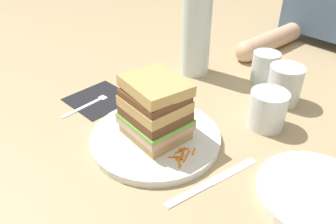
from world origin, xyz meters
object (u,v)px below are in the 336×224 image
(main_plate, at_px, (157,137))
(empty_tumbler_0, at_px, (265,67))
(water_bottle, at_px, (197,23))
(fork, at_px, (93,101))
(sandwich, at_px, (156,109))
(empty_tumbler_1, at_px, (284,85))
(knife, at_px, (211,182))
(side_plate, at_px, (318,194))
(juice_glass, at_px, (267,111))
(napkin_dark, at_px, (100,99))

(main_plate, distance_m, empty_tumbler_0, 0.38)
(water_bottle, bearing_deg, fork, -98.82)
(sandwich, height_order, empty_tumbler_1, sandwich)
(empty_tumbler_1, bearing_deg, sandwich, -104.72)
(knife, height_order, water_bottle, water_bottle)
(main_plate, relative_size, empty_tumbler_0, 3.32)
(empty_tumbler_1, bearing_deg, empty_tumbler_0, 147.99)
(fork, bearing_deg, knife, 2.51)
(sandwich, distance_m, empty_tumbler_0, 0.38)
(side_plate, bearing_deg, water_bottle, 159.09)
(fork, xyz_separation_m, knife, (0.37, 0.02, -0.00))
(sandwich, bearing_deg, empty_tumbler_0, 91.08)
(main_plate, xyz_separation_m, empty_tumbler_0, (-0.01, 0.38, 0.03))
(empty_tumbler_0, relative_size, side_plate, 0.40)
(sandwich, relative_size, knife, 0.63)
(empty_tumbler_0, xyz_separation_m, side_plate, (0.30, -0.28, -0.03))
(main_plate, distance_m, knife, 0.15)
(fork, bearing_deg, juice_glass, 35.23)
(juice_glass, height_order, empty_tumbler_0, juice_glass)
(main_plate, relative_size, sandwich, 2.08)
(fork, bearing_deg, side_plate, 13.97)
(empty_tumbler_0, relative_size, empty_tumbler_1, 0.87)
(fork, height_order, side_plate, side_plate)
(main_plate, relative_size, empty_tumbler_1, 2.88)
(empty_tumbler_1, bearing_deg, juice_glass, -74.57)
(main_plate, bearing_deg, knife, -2.75)
(knife, xyz_separation_m, water_bottle, (-0.32, 0.28, 0.14))
(sandwich, xyz_separation_m, side_plate, (0.29, 0.10, -0.07))
(napkin_dark, xyz_separation_m, knife, (0.37, -0.01, 0.00))
(sandwich, distance_m, empty_tumbler_1, 0.33)
(sandwich, relative_size, water_bottle, 0.40)
(fork, distance_m, empty_tumbler_0, 0.45)
(napkin_dark, relative_size, water_bottle, 0.43)
(empty_tumbler_1, bearing_deg, napkin_dark, -132.79)
(sandwich, distance_m, napkin_dark, 0.23)
(sandwich, xyz_separation_m, fork, (-0.21, -0.02, -0.07))
(napkin_dark, bearing_deg, knife, -0.96)
(knife, relative_size, side_plate, 1.00)
(napkin_dark, relative_size, knife, 0.68)
(main_plate, height_order, empty_tumbler_1, empty_tumbler_1)
(water_bottle, bearing_deg, juice_glass, -13.73)
(water_bottle, bearing_deg, main_plate, -59.10)
(knife, bearing_deg, juice_glass, 100.02)
(sandwich, bearing_deg, empty_tumbler_1, 75.28)
(fork, distance_m, empty_tumbler_1, 0.46)
(water_bottle, height_order, empty_tumbler_0, water_bottle)
(fork, relative_size, water_bottle, 0.53)
(main_plate, bearing_deg, empty_tumbler_0, 91.14)
(sandwich, relative_size, empty_tumbler_0, 1.59)
(water_bottle, bearing_deg, side_plate, -20.91)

